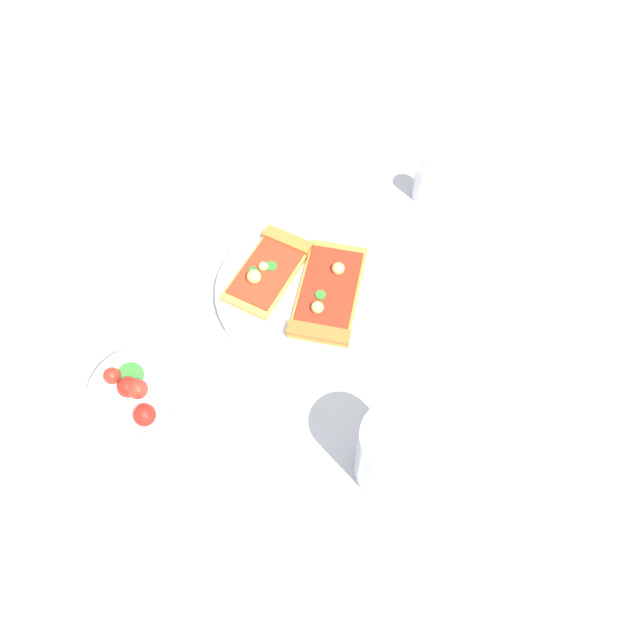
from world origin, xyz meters
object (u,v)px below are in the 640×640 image
(salad_bowl, at_px, (145,401))
(pizza_slice_near, at_px, (270,267))
(pizza_slice_far, at_px, (328,296))
(pepper_shaker, at_px, (426,180))
(plate, at_px, (299,290))
(soda_glass, at_px, (391,454))

(salad_bowl, bearing_deg, pizza_slice_near, -101.14)
(pizza_slice_near, height_order, pizza_slice_far, pizza_slice_near)
(salad_bowl, height_order, pepper_shaker, salad_bowl)
(plate, xyz_separation_m, pizza_slice_far, (-0.04, 0.00, 0.01))
(soda_glass, bearing_deg, salad_bowl, 9.13)
(salad_bowl, height_order, soda_glass, soda_glass)
(pizza_slice_far, bearing_deg, salad_bowl, 58.64)
(soda_glass, bearing_deg, pizza_slice_near, -38.94)
(pizza_slice_near, distance_m, pizza_slice_far, 0.09)
(plate, xyz_separation_m, pepper_shaker, (-0.10, -0.24, 0.03))
(plate, distance_m, pizza_slice_far, 0.05)
(pizza_slice_far, height_order, salad_bowl, salad_bowl)
(plate, bearing_deg, pizza_slice_near, -14.17)
(pepper_shaker, bearing_deg, pizza_slice_near, 55.94)
(salad_bowl, bearing_deg, soda_glass, -170.87)
(pepper_shaker, bearing_deg, salad_bowl, 66.87)
(pizza_slice_far, bearing_deg, pepper_shaker, -104.14)
(plate, distance_m, soda_glass, 0.27)
(pizza_slice_near, bearing_deg, plate, 165.83)
(pizza_slice_far, bearing_deg, pizza_slice_near, -8.52)
(pizza_slice_far, relative_size, soda_glass, 1.43)
(pizza_slice_near, relative_size, salad_bowl, 1.17)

